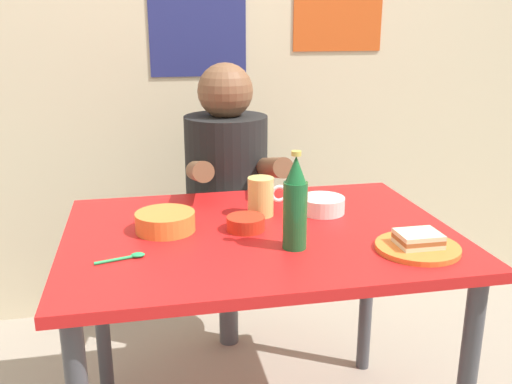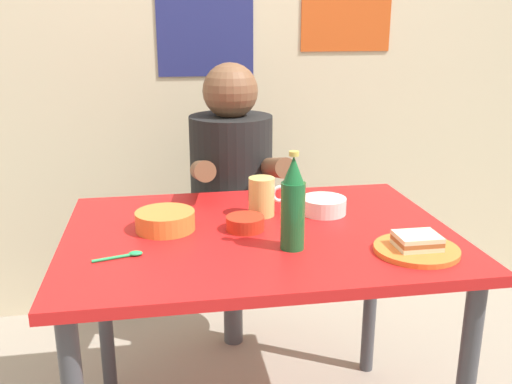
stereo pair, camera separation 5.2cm
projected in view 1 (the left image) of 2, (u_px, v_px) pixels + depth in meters
The scene contains 12 objects.
wall_back at pixel (210, 25), 2.45m from camera, with size 4.40×0.09×2.60m.
dining_table at pixel (259, 260), 1.65m from camera, with size 1.10×0.80×0.74m.
stool at pixel (228, 266), 2.33m from camera, with size 0.34×0.34×0.45m.
person_seated at pixel (227, 169), 2.20m from camera, with size 0.33×0.56×0.72m.
plate_orange at pixel (418, 248), 1.48m from camera, with size 0.22×0.22×0.01m, color orange.
sandwich at pixel (418, 239), 1.47m from camera, with size 0.11×0.09×0.04m.
beer_mug at pixel (262, 196), 1.73m from camera, with size 0.13×0.08×0.12m.
beer_bottle at pixel (295, 205), 1.46m from camera, with size 0.06×0.06×0.26m.
soup_bowl_orange at pixel (165, 221), 1.61m from camera, with size 0.17×0.17×0.05m.
sauce_bowl_chili at pixel (246, 223), 1.62m from camera, with size 0.11×0.11×0.04m.
rice_bowl_white at pixel (322, 204), 1.77m from camera, with size 0.14×0.14×0.05m.
spoon at pixel (129, 257), 1.43m from camera, with size 0.12×0.05×0.01m.
Camera 1 is at (-0.31, -1.49, 1.32)m, focal length 39.73 mm.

